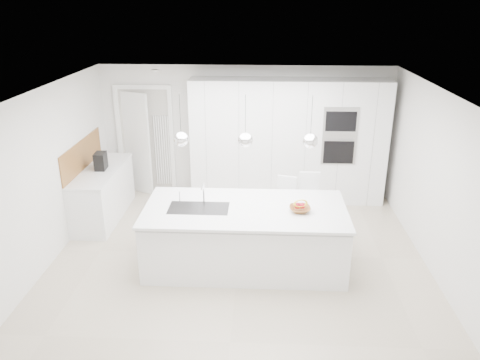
{
  "coord_description": "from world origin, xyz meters",
  "views": [
    {
      "loc": [
        0.32,
        -6.21,
        3.65
      ],
      "look_at": [
        0.0,
        0.3,
        1.1
      ],
      "focal_mm": 35.0,
      "sensor_mm": 36.0,
      "label": 1
    }
  ],
  "objects_px": {
    "fruit_bowl": "(300,209)",
    "espresso_machine": "(101,161)",
    "island_base": "(245,239)",
    "bar_stool_left": "(286,208)",
    "bar_stool_right": "(309,206)"
  },
  "relations": [
    {
      "from": "fruit_bowl",
      "to": "espresso_machine",
      "type": "xyz_separation_m",
      "value": [
        -3.29,
        1.55,
        0.11
      ]
    },
    {
      "from": "espresso_machine",
      "to": "bar_stool_right",
      "type": "xyz_separation_m",
      "value": [
        3.52,
        -0.53,
        -0.52
      ]
    },
    {
      "from": "fruit_bowl",
      "to": "bar_stool_left",
      "type": "height_order",
      "value": "bar_stool_left"
    },
    {
      "from": "espresso_machine",
      "to": "bar_stool_left",
      "type": "height_order",
      "value": "espresso_machine"
    },
    {
      "from": "fruit_bowl",
      "to": "bar_stool_right",
      "type": "height_order",
      "value": "bar_stool_right"
    },
    {
      "from": "bar_stool_left",
      "to": "bar_stool_right",
      "type": "bearing_deg",
      "value": 23.91
    },
    {
      "from": "espresso_machine",
      "to": "bar_stool_right",
      "type": "relative_size",
      "value": 0.28
    },
    {
      "from": "bar_stool_left",
      "to": "espresso_machine",
      "type": "bearing_deg",
      "value": -174.89
    },
    {
      "from": "bar_stool_left",
      "to": "bar_stool_right",
      "type": "distance_m",
      "value": 0.37
    },
    {
      "from": "island_base",
      "to": "espresso_machine",
      "type": "height_order",
      "value": "espresso_machine"
    },
    {
      "from": "fruit_bowl",
      "to": "bar_stool_left",
      "type": "distance_m",
      "value": 1.07
    },
    {
      "from": "fruit_bowl",
      "to": "bar_stool_right",
      "type": "bearing_deg",
      "value": 77.1
    },
    {
      "from": "bar_stool_left",
      "to": "island_base",
      "type": "bearing_deg",
      "value": -108.65
    },
    {
      "from": "fruit_bowl",
      "to": "espresso_machine",
      "type": "bearing_deg",
      "value": 154.75
    },
    {
      "from": "fruit_bowl",
      "to": "bar_stool_right",
      "type": "xyz_separation_m",
      "value": [
        0.23,
        1.02,
        -0.41
      ]
    }
  ]
}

